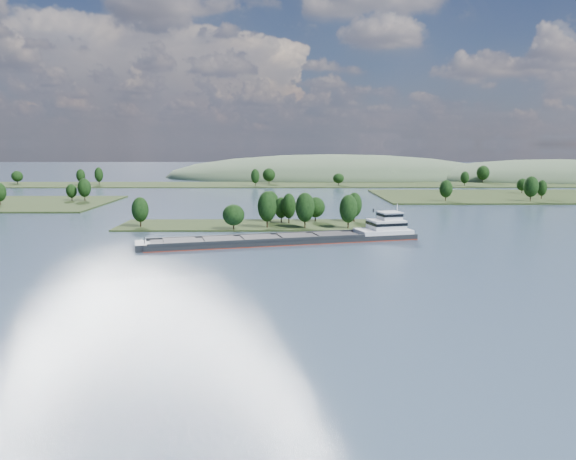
{
  "coord_description": "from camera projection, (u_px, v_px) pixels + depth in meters",
  "views": [
    {
      "loc": [
        13.09,
        -34.67,
        31.18
      ],
      "look_at": [
        14.31,
        130.0,
        6.0
      ],
      "focal_mm": 35.0,
      "sensor_mm": 36.0,
      "label": 1
    }
  ],
  "objects": [
    {
      "name": "hill_west",
      "position": [
        333.0,
        177.0,
        533.57
      ],
      "size": [
        320.0,
        160.0,
        44.0
      ],
      "primitive_type": "ellipsoid",
      "color": "#455B3E",
      "rests_on": "ground"
    },
    {
      "name": "ground",
      "position": [
        237.0,
        257.0,
        157.51
      ],
      "size": [
        1800.0,
        1800.0,
        0.0
      ],
      "primitive_type": "plane",
      "color": "#394D63",
      "rests_on": "ground"
    },
    {
      "name": "cargo_barge",
      "position": [
        301.0,
        237.0,
        180.59
      ],
      "size": [
        90.06,
        33.24,
        12.21
      ],
      "color": "black",
      "rests_on": "ground"
    },
    {
      "name": "tree_island",
      "position": [
        268.0,
        216.0,
        215.12
      ],
      "size": [
        100.0,
        32.15,
        14.74
      ],
      "color": "#223115",
      "rests_on": "ground"
    },
    {
      "name": "hill_east",
      "position": [
        557.0,
        179.0,
        505.38
      ],
      "size": [
        260.0,
        140.0,
        36.0
      ],
      "primitive_type": "ellipsoid",
      "color": "#455B3E",
      "rests_on": "ground"
    },
    {
      "name": "back_shoreline",
      "position": [
        277.0,
        184.0,
        434.21
      ],
      "size": [
        900.0,
        60.0,
        15.07
      ],
      "color": "#223115",
      "rests_on": "ground"
    }
  ]
}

